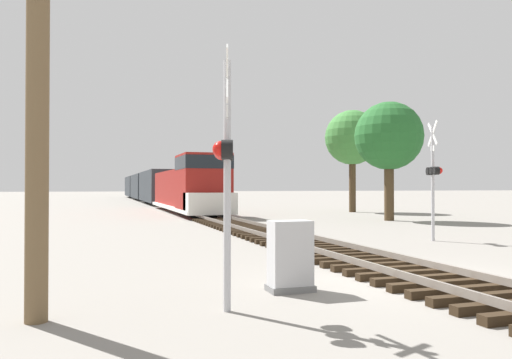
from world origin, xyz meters
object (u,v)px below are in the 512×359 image
crossing_signal_far (434,173)px  relay_cabinet (290,256)px  crossing_signal_near (225,159)px  tree_mid_background (352,138)px  utility_pole (38,33)px  tree_far_right (389,137)px  freight_train (151,187)px

crossing_signal_far → relay_cabinet: crossing_signal_far is taller
crossing_signal_far → relay_cabinet: 10.86m
crossing_signal_near → relay_cabinet: size_ratio=3.11×
crossing_signal_near → crossing_signal_far: (9.95, 7.79, 0.04)m
crossing_signal_near → crossing_signal_far: crossing_signal_far is taller
crossing_signal_near → crossing_signal_far: bearing=142.7°
relay_cabinet → tree_mid_background: (15.70, 26.24, 5.18)m
utility_pole → tree_far_right: utility_pole is taller
freight_train → tree_mid_background: bearing=-66.8°
crossing_signal_near → tree_far_right: 23.17m
crossing_signal_far → utility_pole: bearing=137.4°
tree_far_right → relay_cabinet: bearing=-127.7°
utility_pole → tree_far_right: size_ratio=1.20×
freight_train → utility_pole: 57.22m
freight_train → crossing_signal_far: 49.42m
crossing_signal_far → tree_far_right: bearing=-7.5°
crossing_signal_near → relay_cabinet: (1.57, 1.12, -1.80)m
tree_far_right → tree_mid_background: bearing=73.8°
crossing_signal_near → crossing_signal_far: size_ratio=0.95×
relay_cabinet → tree_far_right: (12.94, 16.76, 4.31)m
crossing_signal_far → freight_train: bearing=23.1°
utility_pole → tree_far_right: (17.36, 17.65, 0.65)m
freight_train → crossing_signal_far: (5.34, -49.12, 0.57)m
freight_train → utility_pole: size_ratio=8.49×
crossing_signal_far → tree_mid_background: tree_mid_background is taller
freight_train → tree_far_right: (9.90, -39.03, 3.03)m
tree_mid_background → freight_train: bearing=113.2°
crossing_signal_near → relay_cabinet: 2.64m
utility_pole → freight_train: bearing=82.5°
relay_cabinet → tree_far_right: size_ratio=0.19×
tree_mid_background → relay_cabinet: bearing=-120.9°
relay_cabinet → tree_far_right: tree_far_right is taller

